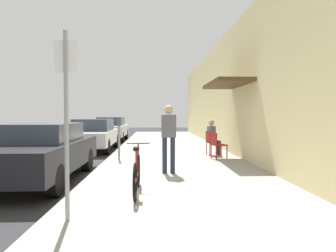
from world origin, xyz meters
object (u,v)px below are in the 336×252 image
object	(u,v)px
parked_car_1	(93,134)
street_sign	(66,110)
cafe_chair_1	(211,141)
parked_car_2	(111,128)
parking_meter	(119,136)
bicycle_0	(137,174)
parked_car_0	(40,151)
pedestrian_standing	(169,133)
seated_patron_1	(213,136)
cafe_chair_0	(217,144)

from	to	relation	value
parked_car_1	street_sign	bearing A→B (deg)	-80.80
parked_car_1	cafe_chair_1	xyz separation A→B (m)	(4.75, -2.57, -0.10)
street_sign	parked_car_1	bearing A→B (deg)	99.20
parked_car_2	parking_meter	bearing A→B (deg)	-80.23
street_sign	parking_meter	bearing A→B (deg)	89.49
bicycle_0	street_sign	bearing A→B (deg)	-122.47
parked_car_0	parked_car_2	xyz separation A→B (m)	(0.00, 11.59, 0.02)
bicycle_0	pedestrian_standing	world-z (taller)	pedestrian_standing
street_sign	seated_patron_1	distance (m)	7.51
parking_meter	cafe_chair_0	size ratio (longest dim) A/B	1.52
seated_patron_1	parking_meter	bearing A→B (deg)	-162.15
parked_car_1	parking_meter	bearing A→B (deg)	-66.79
seated_patron_1	cafe_chair_0	bearing A→B (deg)	-93.27
bicycle_0	cafe_chair_1	size ratio (longest dim) A/B	1.97
pedestrian_standing	cafe_chair_0	bearing A→B (deg)	54.56
street_sign	cafe_chair_1	size ratio (longest dim) A/B	2.99
seated_patron_1	street_sign	bearing A→B (deg)	-116.34
parked_car_2	pedestrian_standing	world-z (taller)	pedestrian_standing
bicycle_0	seated_patron_1	xyz separation A→B (m)	(2.44, 5.32, 0.34)
parked_car_0	bicycle_0	bearing A→B (deg)	-35.24
parked_car_0	cafe_chair_1	size ratio (longest dim) A/B	5.06
parking_meter	seated_patron_1	bearing A→B (deg)	17.85
seated_patron_1	cafe_chair_1	bearing A→B (deg)	-172.41
seated_patron_1	bicycle_0	bearing A→B (deg)	-114.63
street_sign	parked_car_2	bearing A→B (deg)	95.85
cafe_chair_1	parked_car_1	bearing A→B (deg)	151.59
parking_meter	bicycle_0	distance (m)	4.36
parked_car_1	street_sign	size ratio (longest dim) A/B	1.69
parked_car_2	street_sign	world-z (taller)	street_sign
bicycle_0	cafe_chair_0	size ratio (longest dim) A/B	1.97
seated_patron_1	parked_car_2	bearing A→B (deg)	121.18
parked_car_1	bicycle_0	xyz separation A→B (m)	(2.37, -7.88, -0.24)
parked_car_1	parked_car_2	xyz separation A→B (m)	(0.00, 5.39, 0.02)
cafe_chair_0	parked_car_1	bearing A→B (deg)	143.19
pedestrian_standing	street_sign	bearing A→B (deg)	-115.17
parking_meter	bicycle_0	xyz separation A→B (m)	(0.82, -4.27, -0.41)
parked_car_1	seated_patron_1	xyz separation A→B (m)	(4.81, -2.56, 0.10)
seated_patron_1	pedestrian_standing	size ratio (longest dim) A/B	0.76
parked_car_2	bicycle_0	world-z (taller)	parked_car_2
parked_car_2	cafe_chair_1	bearing A→B (deg)	-59.16
cafe_chair_0	pedestrian_standing	bearing A→B (deg)	-125.44
bicycle_0	cafe_chair_0	bearing A→B (deg)	61.14
cafe_chair_1	seated_patron_1	xyz separation A→B (m)	(0.06, 0.01, 0.19)
parked_car_0	parked_car_1	size ratio (longest dim) A/B	1.00
parked_car_1	cafe_chair_0	bearing A→B (deg)	-36.81
parked_car_0	seated_patron_1	world-z (taller)	seated_patron_1
parking_meter	cafe_chair_0	world-z (taller)	parking_meter
parked_car_0	parked_car_1	world-z (taller)	parked_car_1
cafe_chair_0	cafe_chair_1	distance (m)	0.99
cafe_chair_1	pedestrian_standing	world-z (taller)	pedestrian_standing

